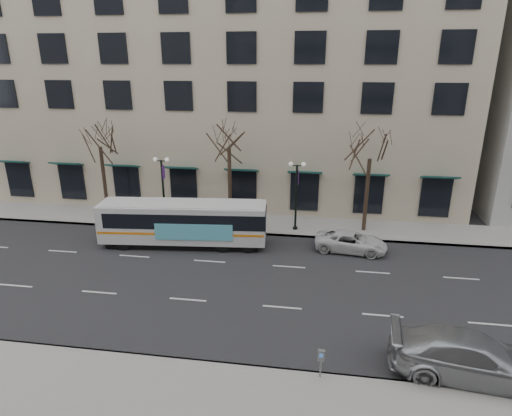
% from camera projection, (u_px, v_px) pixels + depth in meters
% --- Properties ---
extents(ground, '(160.00, 160.00, 0.00)m').
position_uv_depth(ground, '(200.00, 279.00, 24.72)').
color(ground, black).
rests_on(ground, ground).
extents(sidewalk_far, '(80.00, 4.00, 0.15)m').
position_uv_depth(sidewalk_far, '(296.00, 226.00, 32.40)').
color(sidewalk_far, gray).
rests_on(sidewalk_far, ground).
extents(building_hotel, '(40.00, 20.00, 24.00)m').
position_uv_depth(building_hotel, '(234.00, 60.00, 40.69)').
color(building_hotel, tan).
rests_on(building_hotel, ground).
extents(tree_far_left, '(3.60, 3.60, 8.34)m').
position_uv_depth(tree_far_left, '(99.00, 134.00, 32.15)').
color(tree_far_left, black).
rests_on(tree_far_left, ground).
extents(tree_far_mid, '(3.60, 3.60, 8.55)m').
position_uv_depth(tree_far_mid, '(229.00, 135.00, 30.68)').
color(tree_far_mid, black).
rests_on(tree_far_mid, ground).
extents(tree_far_right, '(3.60, 3.60, 8.06)m').
position_uv_depth(tree_far_right, '(371.00, 145.00, 29.44)').
color(tree_far_right, black).
rests_on(tree_far_right, ground).
extents(lamp_post_left, '(1.22, 0.45, 5.21)m').
position_uv_depth(lamp_post_left, '(163.00, 187.00, 32.11)').
color(lamp_post_left, black).
rests_on(lamp_post_left, ground).
extents(lamp_post_right, '(1.22, 0.45, 5.21)m').
position_uv_depth(lamp_post_right, '(296.00, 193.00, 30.72)').
color(lamp_post_right, black).
rests_on(lamp_post_right, ground).
extents(city_bus, '(11.33, 3.48, 3.02)m').
position_uv_depth(city_bus, '(184.00, 222.00, 28.77)').
color(city_bus, silver).
rests_on(city_bus, ground).
extents(silver_car, '(6.48, 3.19, 1.81)m').
position_uv_depth(silver_car, '(471.00, 357.00, 16.84)').
color(silver_car, '#ACAFB4').
rests_on(silver_car, ground).
extents(white_pickup, '(4.88, 2.67, 1.30)m').
position_uv_depth(white_pickup, '(351.00, 242.00, 28.16)').
color(white_pickup, silver).
rests_on(white_pickup, ground).
extents(pay_station, '(0.28, 0.20, 1.24)m').
position_uv_depth(pay_station, '(321.00, 358.00, 16.58)').
color(pay_station, slate).
rests_on(pay_station, sidewalk_near).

